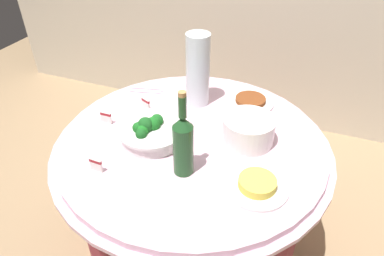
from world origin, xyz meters
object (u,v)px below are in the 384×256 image
Objects in this scene: food_plate_stir_fry at (250,101)px; label_placard_front at (106,117)px; wine_bottle at (183,144)px; label_placard_mid at (96,164)px; decorative_fruit_vase at (198,72)px; broccoli_bowl at (151,131)px; serving_tongs at (148,90)px; label_placard_rear at (146,103)px; plate_stack at (248,130)px; food_plate_fried_egg at (257,185)px.

label_placard_front is (-0.55, -0.38, 0.02)m from food_plate_stir_fry.
wine_bottle is 6.11× the size of label_placard_mid.
broccoli_bowl is at bearing -102.12° from decorative_fruit_vase.
serving_tongs is 0.17m from label_placard_rear.
broccoli_bowl is 0.26m from label_placard_mid.
serving_tongs is at bearing -172.48° from food_plate_stir_fry.
plate_stack is 0.62× the size of wine_bottle.
wine_bottle is at bearing -178.52° from food_plate_fried_egg.
food_plate_fried_egg is (0.27, 0.01, -0.11)m from wine_bottle.
label_placard_rear is (-0.02, 0.44, 0.00)m from label_placard_mid.
label_placard_rear is (-0.32, 0.33, -0.10)m from wine_bottle.
broccoli_bowl reaches higher than label_placard_mid.
food_plate_fried_egg is (0.39, -0.46, -0.14)m from decorative_fruit_vase.
plate_stack is at bearing 8.83° from label_placard_front.
food_plate_stir_fry is at bearing 26.61° from label_placard_rear.
plate_stack is at bearing 110.75° from food_plate_fried_egg.
wine_bottle is at bearing -45.47° from label_placard_rear.
broccoli_bowl is at bearing 66.36° from label_placard_mid.
food_plate_stir_fry is at bearing 53.25° from broccoli_bowl.
wine_bottle reaches higher than plate_stack.
wine_bottle is 1.53× the size of food_plate_stir_fry.
label_placard_rear is (-0.50, 0.07, -0.02)m from plate_stack.
food_plate_stir_fry is at bearing 105.51° from food_plate_fried_egg.
label_placard_front is (-0.43, 0.16, -0.10)m from wine_bottle.
label_placard_mid is (-0.48, -0.37, -0.02)m from plate_stack.
food_plate_fried_egg is at bearing 11.95° from label_placard_mid.
serving_tongs is 0.60m from label_placard_mid.
broccoli_bowl is 5.09× the size of label_placard_front.
wine_bottle is 0.29m from food_plate_fried_egg.
plate_stack is (0.37, 0.13, 0.01)m from broccoli_bowl.
plate_stack is 0.95× the size of food_plate_stir_fry.
decorative_fruit_vase is 0.62m from food_plate_fried_egg.
label_placard_rear is at bearing 172.22° from plate_stack.
food_plate_stir_fry is 4.00× the size of label_placard_rear.
serving_tongs is at bearing 129.26° from wine_bottle.
serving_tongs is at bearing 98.98° from label_placard_mid.
wine_bottle reaches higher than label_placard_rear.
serving_tongs is 0.76× the size of food_plate_stir_fry.
wine_bottle reaches higher than food_plate_stir_fry.
label_placard_front and label_placard_mid have the same top height.
food_plate_stir_fry is at bearing 17.91° from decorative_fruit_vase.
decorative_fruit_vase is 0.28m from label_placard_rear.
wine_bottle is at bearing -124.18° from plate_stack.
broccoli_bowl reaches higher than label_placard_front.
decorative_fruit_vase is 0.29m from food_plate_stir_fry.
serving_tongs is 3.04× the size of label_placard_front.
food_plate_stir_fry is (0.24, 0.08, -0.15)m from decorative_fruit_vase.
label_placard_front reaches higher than food_plate_stir_fry.
label_placard_rear is (0.07, -0.15, 0.03)m from serving_tongs.
plate_stack is at bearing 19.55° from broccoli_bowl.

